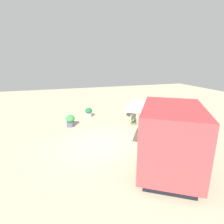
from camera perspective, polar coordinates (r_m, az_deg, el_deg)
The scene contains 6 objects.
ground_plane at distance 9.55m, azimuth -2.31°, elevation -10.39°, with size 40.00×40.00×0.00m, color #BEB391.
food_truck at distance 7.98m, azimuth 17.50°, elevation -6.92°, with size 4.48×5.12×2.60m.
person_customer at distance 12.59m, azimuth 6.73°, elevation -2.26°, with size 0.65×0.77×0.87m.
planter_flowering_near at distance 14.05m, azimuth -7.24°, elevation -0.03°, with size 0.51×0.51×0.72m.
planter_flowering_far at distance 12.28m, azimuth -12.78°, elevation -2.57°, with size 0.56×0.56×0.79m.
plaza_bench at distance 14.61m, azimuth 6.81°, elevation 0.42°, with size 1.47×0.78×0.47m.
Camera 1 is at (2.30, 8.24, 4.25)m, focal length 29.48 mm.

